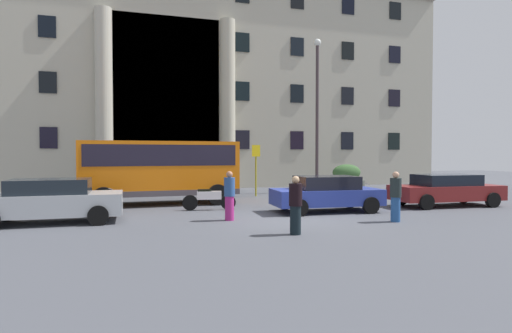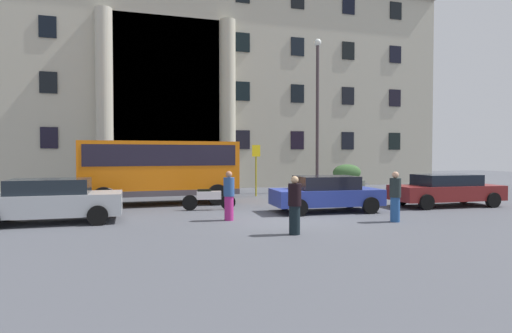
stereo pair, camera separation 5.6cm
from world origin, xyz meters
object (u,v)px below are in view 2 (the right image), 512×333
object	(u,v)px
pedestrian_woman_with_bag	(295,205)
pedestrian_child_trailing	(395,197)
orange_minibus	(160,167)
hedge_planter_east	(112,182)
lamppost_plaza_centre	(317,105)
motorcycle_far_end	(92,201)
white_taxi_kerbside	(446,190)
hedge_planter_entrance_right	(212,181)
parked_compact_extra	(326,193)
parked_sedan_second	(50,200)
hedge_planter_far_west	(347,177)
pedestrian_man_red_shirt	(229,196)
bus_stop_sign	(256,165)
scooter_by_planter	(208,198)
motorcycle_near_kerb	(353,193)

from	to	relation	value
pedestrian_woman_with_bag	pedestrian_child_trailing	distance (m)	4.07
orange_minibus	hedge_planter_east	distance (m)	5.38
pedestrian_woman_with_bag	lamppost_plaza_centre	xyz separation A→B (m)	(5.92, 11.18, 4.17)
motorcycle_far_end	white_taxi_kerbside	bearing A→B (deg)	-24.76
hedge_planter_east	hedge_planter_entrance_right	distance (m)	5.36
parked_compact_extra	motorcycle_far_end	world-z (taller)	parked_compact_extra
parked_sedan_second	motorcycle_far_end	bearing A→B (deg)	60.96
hedge_planter_far_west	pedestrian_man_red_shirt	world-z (taller)	pedestrian_man_red_shirt
orange_minibus	hedge_planter_entrance_right	bearing A→B (deg)	55.04
pedestrian_child_trailing	hedge_planter_far_west	bearing A→B (deg)	-171.62
hedge_planter_entrance_right	pedestrian_woman_with_bag	size ratio (longest dim) A/B	1.30
white_taxi_kerbside	parked_sedan_second	bearing A→B (deg)	-176.89
bus_stop_sign	hedge_planter_far_west	world-z (taller)	bus_stop_sign
pedestrian_man_red_shirt	lamppost_plaza_centre	world-z (taller)	lamppost_plaza_centre
hedge_planter_east	pedestrian_woman_with_bag	distance (m)	13.96
white_taxi_kerbside	pedestrian_man_red_shirt	distance (m)	9.65
hedge_planter_entrance_right	motorcycle_far_end	distance (m)	9.16
parked_sedan_second	parked_compact_extra	distance (m)	9.56
white_taxi_kerbside	scooter_by_planter	size ratio (longest dim) A/B	2.25
hedge_planter_far_west	pedestrian_man_red_shirt	size ratio (longest dim) A/B	1.22
motorcycle_near_kerb	parked_sedan_second	bearing A→B (deg)	-158.37
pedestrian_man_red_shirt	motorcycle_far_end	bearing A→B (deg)	-64.29
scooter_by_planter	motorcycle_far_end	bearing A→B (deg)	-175.70
parked_sedan_second	hedge_planter_entrance_right	bearing A→B (deg)	52.85
pedestrian_woman_with_bag	pedestrian_child_trailing	size ratio (longest dim) A/B	0.98
orange_minibus	pedestrian_man_red_shirt	size ratio (longest dim) A/B	4.06
parked_compact_extra	scooter_by_planter	xyz separation A→B (m)	(-4.21, 1.79, -0.24)
motorcycle_near_kerb	scooter_by_planter	size ratio (longest dim) A/B	0.95
hedge_planter_east	hedge_planter_entrance_right	world-z (taller)	hedge_planter_east
pedestrian_child_trailing	pedestrian_man_red_shirt	xyz separation A→B (m)	(-5.08, 1.86, 0.00)
motorcycle_near_kerb	scooter_by_planter	world-z (taller)	same
orange_minibus	pedestrian_woman_with_bag	world-z (taller)	orange_minibus
hedge_planter_east	motorcycle_near_kerb	distance (m)	12.53
hedge_planter_east	hedge_planter_far_west	world-z (taller)	hedge_planter_far_west
pedestrian_woman_with_bag	pedestrian_man_red_shirt	size ratio (longest dim) A/B	0.98
pedestrian_woman_with_bag	pedestrian_man_red_shirt	xyz separation A→B (m)	(-1.15, 2.91, 0.02)
white_taxi_kerbside	hedge_planter_east	bearing A→B (deg)	149.74
hedge_planter_entrance_right	pedestrian_child_trailing	xyz separation A→B (m)	(3.73, -11.93, 0.18)
parked_compact_extra	pedestrian_man_red_shirt	bearing A→B (deg)	-163.24
hedge_planter_entrance_right	hedge_planter_east	bearing A→B (deg)	-179.89
hedge_planter_entrance_right	white_taxi_kerbside	size ratio (longest dim) A/B	0.45
orange_minibus	pedestrian_woman_with_bag	size ratio (longest dim) A/B	4.14
hedge_planter_east	hedge_planter_far_west	bearing A→B (deg)	-0.73
scooter_by_planter	pedestrian_woman_with_bag	distance (m)	5.81
motorcycle_near_kerb	pedestrian_child_trailing	xyz separation A→B (m)	(-1.28, -4.89, 0.36)
hedge_planter_east	pedestrian_child_trailing	distance (m)	14.99
hedge_planter_east	lamppost_plaza_centre	world-z (taller)	lamppost_plaza_centre
hedge_planter_entrance_right	hedge_planter_far_west	world-z (taller)	hedge_planter_far_west
pedestrian_woman_with_bag	orange_minibus	bearing A→B (deg)	-101.07
hedge_planter_east	pedestrian_child_trailing	bearing A→B (deg)	-52.67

